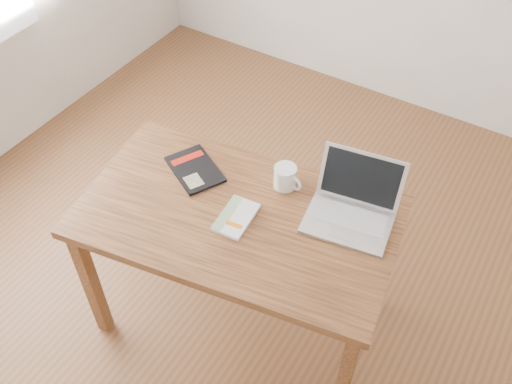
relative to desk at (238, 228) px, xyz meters
The scene contains 6 objects.
room 0.70m from the desk, 86.15° to the left, with size 4.04×4.04×2.70m.
desk is the anchor object (origin of this frame).
white_guidebook 0.10m from the desk, 69.62° to the right, with size 0.14×0.21×0.02m.
black_guidebook 0.33m from the desk, 158.86° to the left, with size 0.31×0.28×0.01m.
laptop 0.48m from the desk, 30.89° to the left, with size 0.38×0.36×0.23m.
coffee_mug 0.29m from the desk, 70.06° to the left, with size 0.14×0.10×0.10m.
Camera 1 is at (0.79, -1.31, 2.46)m, focal length 40.00 mm.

